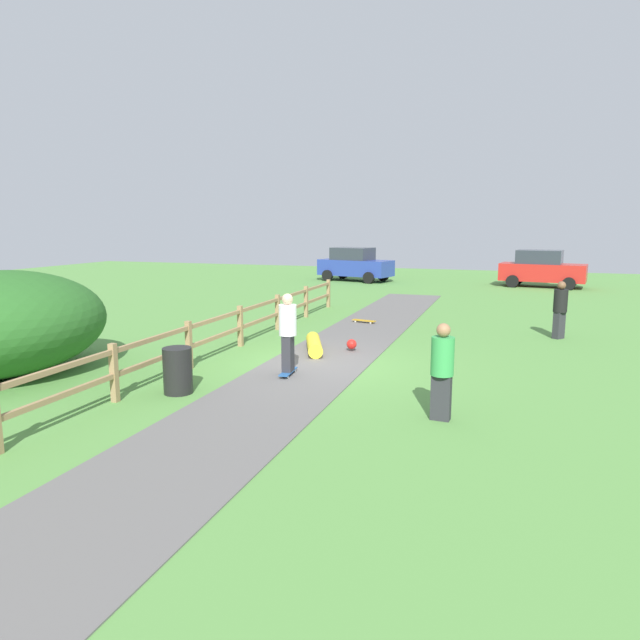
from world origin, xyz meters
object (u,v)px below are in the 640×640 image
(trash_bin, at_px, (178,371))
(bystander_green, at_px, (442,367))
(parked_car_red, at_px, (542,269))
(skater_fallen, at_px, (317,345))
(bush_large, at_px, (0,323))
(skateboard_loose, at_px, (364,321))
(skater_riding, at_px, (288,330))
(bystander_black, at_px, (560,307))
(parked_car_blue, at_px, (355,264))

(trash_bin, bearing_deg, bystander_green, 0.95)
(parked_car_red, bearing_deg, skater_fallen, -108.38)
(bush_large, xyz_separation_m, skateboard_loose, (5.87, 8.85, -1.05))
(skater_riding, relative_size, skater_fallen, 1.04)
(bystander_green, bearing_deg, skater_fallen, 131.04)
(skater_fallen, distance_m, bystander_black, 7.19)
(bush_large, relative_size, skater_fallen, 2.83)
(skater_fallen, relative_size, parked_car_red, 0.39)
(trash_bin, bearing_deg, bystander_black, 47.89)
(trash_bin, xyz_separation_m, skater_fallen, (1.39, 4.25, -0.25))
(skateboard_loose, xyz_separation_m, bystander_black, (5.92, -0.69, 0.82))
(skater_riding, relative_size, skateboard_loose, 2.15)
(skater_fallen, xyz_separation_m, parked_car_blue, (-4.00, 18.33, 0.76))
(bush_large, xyz_separation_m, parked_car_red, (11.89, 22.57, -0.18))
(bush_large, xyz_separation_m, parked_car_blue, (1.80, 22.57, -0.18))
(bystander_black, relative_size, parked_car_red, 0.37)
(bystander_green, bearing_deg, skateboard_loose, 112.09)
(bystander_black, bearing_deg, skater_fallen, -146.87)
(bush_large, distance_m, parked_car_blue, 22.64)
(bush_large, height_order, bystander_black, bush_large)
(bush_large, bearing_deg, skater_fallen, 36.19)
(bystander_black, height_order, bystander_green, bystander_black)
(bystander_green, relative_size, parked_car_red, 0.37)
(skater_fallen, height_order, parked_car_blue, parked_car_blue)
(bystander_green, bearing_deg, parked_car_blue, 108.73)
(trash_bin, distance_m, bystander_green, 5.04)
(skateboard_loose, distance_m, parked_car_blue, 14.34)
(bystander_green, distance_m, parked_car_red, 22.63)
(parked_car_red, bearing_deg, skater_riding, -105.99)
(skater_fallen, bearing_deg, bystander_black, 33.13)
(skateboard_loose, bearing_deg, parked_car_red, 66.30)
(skater_fallen, xyz_separation_m, bystander_black, (5.99, 3.91, 0.70))
(bystander_green, bearing_deg, skater_riding, 152.67)
(skateboard_loose, distance_m, parked_car_red, 15.01)
(bush_large, distance_m, parked_car_red, 25.50)
(skateboard_loose, relative_size, bystander_black, 0.50)
(bush_large, xyz_separation_m, bystander_green, (9.43, 0.07, -0.23))
(bush_large, relative_size, skateboard_loose, 5.86)
(parked_car_red, distance_m, parked_car_blue, 10.09)
(bush_large, height_order, skateboard_loose, bush_large)
(skater_fallen, bearing_deg, parked_car_red, 71.62)
(trash_bin, bearing_deg, bush_large, 179.83)
(skater_fallen, bearing_deg, skateboard_loose, 89.15)
(skateboard_loose, bearing_deg, bystander_green, -67.91)
(trash_bin, height_order, parked_car_red, parked_car_red)
(trash_bin, height_order, skater_riding, skater_riding)
(bystander_green, bearing_deg, bystander_black, 73.70)
(bystander_green, distance_m, parked_car_blue, 23.76)
(bush_large, relative_size, parked_car_red, 1.09)
(bush_large, bearing_deg, skateboard_loose, 56.45)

